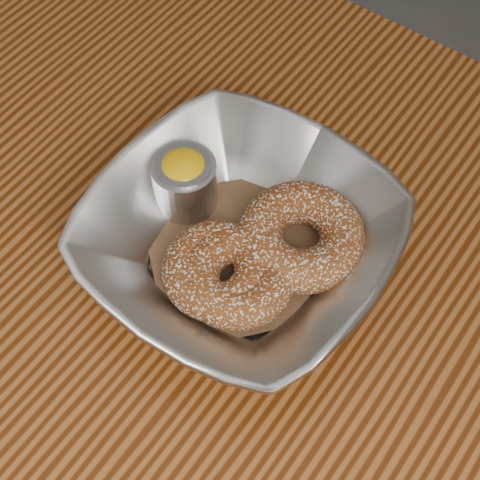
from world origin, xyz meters
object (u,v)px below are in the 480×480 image
Objects in this scene: table at (224,397)px; ramekin at (185,180)px; donut_back at (301,236)px; serving_bowl at (240,240)px; donut_front at (218,270)px; donut_extra at (237,276)px.

ramekin reaches higher than table.
donut_back is at bearing 8.76° from ramekin.
serving_bowl reaches higher than table.
donut_front is at bearing 129.94° from table.
donut_back is 1.84× the size of ramekin.
donut_front is 1.59× the size of ramekin.
ramekin is at bearing 145.71° from donut_front.
donut_front is (-0.04, -0.06, -0.00)m from donut_back.
serving_bowl is 0.05m from donut_back.
donut_front is at bearing -88.82° from serving_bowl.
ramekin reaches higher than donut_front.
serving_bowl is at bearing 91.18° from donut_front.
table is 0.17m from donut_back.
donut_extra is at bearing -57.78° from serving_bowl.
donut_back is 1.12× the size of donut_extra.
ramekin is at bearing 166.39° from serving_bowl.
table is 0.14m from donut_extra.
donut_back is at bearing 90.91° from table.
ramekin reaches higher than donut_back.
donut_extra reaches higher than table.
donut_back is (0.04, 0.03, -0.00)m from serving_bowl.
donut_back is at bearing 60.47° from donut_front.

